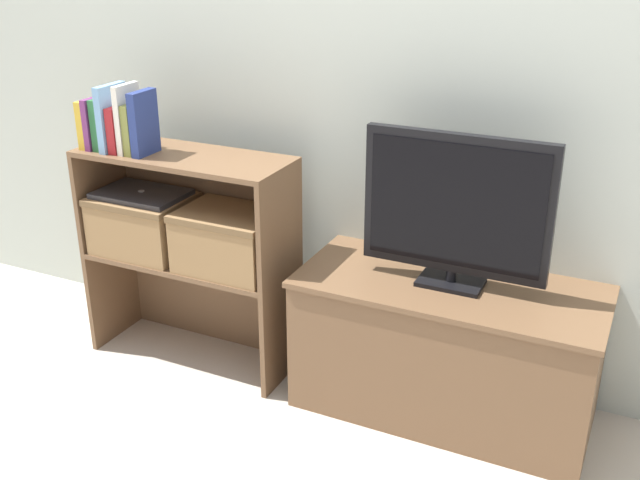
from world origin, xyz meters
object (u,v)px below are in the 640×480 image
object	(u,v)px
book_plum	(97,123)
book_skyblue	(112,118)
tv_stand	(445,348)
book_forest	(105,123)
book_ivory	(128,119)
book_mustard	(91,123)
book_olive	(136,128)
book_navy	(144,123)
laptop	(141,194)
tv	(456,208)
storage_basket_left	(144,221)
storage_basket_right	(230,238)
book_crimson	(121,129)

from	to	relation	value
book_plum	book_skyblue	size ratio (longest dim) A/B	0.78
tv_stand	book_plum	bearing A→B (deg)	-174.76
book_forest	book_skyblue	world-z (taller)	book_skyblue
book_plum	book_ivory	world-z (taller)	book_ivory
book_mustard	book_olive	distance (m)	0.21
book_olive	book_plum	bearing A→B (deg)	180.00
book_olive	book_navy	size ratio (longest dim) A/B	0.79
book_plum	book_forest	world-z (taller)	book_forest
laptop	tv	bearing A→B (deg)	3.77
tv	book_skyblue	xyz separation A→B (m)	(-1.30, -0.12, 0.19)
book_olive	storage_basket_left	bearing A→B (deg)	132.33
book_forest	tv	bearing A→B (deg)	5.32
tv_stand	book_navy	xyz separation A→B (m)	(-1.15, -0.13, 0.72)
book_skyblue	book_mustard	bearing A→B (deg)	180.00
book_olive	storage_basket_right	world-z (taller)	book_olive
book_mustard	storage_basket_left	xyz separation A→B (m)	(0.17, 0.04, -0.39)
tv	book_ivory	distance (m)	1.24
tv	book_crimson	bearing A→B (deg)	-174.36
book_plum	book_crimson	xyz separation A→B (m)	(0.11, 0.00, -0.01)
book_navy	book_forest	bearing A→B (deg)	180.00
tv	book_mustard	distance (m)	1.42
book_mustard	storage_basket_left	world-z (taller)	book_mustard
book_forest	storage_basket_left	bearing A→B (deg)	22.41
storage_basket_left	storage_basket_right	xyz separation A→B (m)	(0.40, 0.00, 0.00)
storage_basket_right	book_olive	bearing A→B (deg)	-173.09
book_olive	book_forest	bearing A→B (deg)	180.00
book_forest	book_ivory	xyz separation A→B (m)	(0.11, -0.00, 0.03)
book_ivory	book_crimson	bearing A→B (deg)	180.00
book_plum	book_ivory	distance (m)	0.15
book_forest	laptop	distance (m)	0.30
book_ivory	book_forest	bearing A→B (deg)	180.00
book_skyblue	book_crimson	xyz separation A→B (m)	(0.04, 0.00, -0.04)
book_skyblue	storage_basket_left	size ratio (longest dim) A/B	0.66
book_forest	book_navy	bearing A→B (deg)	0.00
book_mustard	book_plum	world-z (taller)	book_plum
book_forest	storage_basket_left	distance (m)	0.41
book_forest	storage_basket_right	size ratio (longest dim) A/B	0.52
book_ivory	storage_basket_right	world-z (taller)	book_ivory
book_navy	storage_basket_right	world-z (taller)	book_navy
book_crimson	tv_stand	bearing A→B (deg)	5.71
book_olive	book_navy	xyz separation A→B (m)	(0.04, 0.00, 0.02)
book_plum	book_skyblue	distance (m)	0.08
storage_basket_left	laptop	bearing A→B (deg)	0.00
book_plum	book_olive	xyz separation A→B (m)	(0.18, 0.00, -0.00)
book_plum	book_navy	bearing A→B (deg)	0.00
book_forest	book_ivory	size ratio (longest dim) A/B	0.76
book_crimson	book_navy	bearing A→B (deg)	0.00
storage_basket_left	book_ivory	bearing A→B (deg)	-79.86
tv_stand	tv	xyz separation A→B (m)	(0.00, -0.00, 0.54)
tv	storage_basket_right	xyz separation A→B (m)	(-0.83, -0.08, -0.23)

